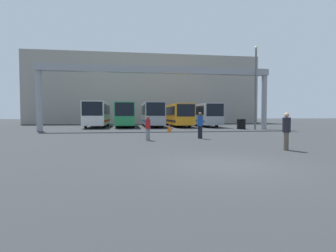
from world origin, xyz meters
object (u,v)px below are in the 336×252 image
Objects in this scene: bus_slot_3 at (177,114)px; traffic_cone at (169,128)px; pedestrian_near_left at (286,130)px; bus_slot_1 at (125,113)px; bus_slot_4 at (202,114)px; pedestrian_far_center at (148,127)px; bus_slot_0 at (98,113)px; lamp_post at (256,85)px; tire_stack at (241,124)px; pedestrian_mid_left at (200,125)px; bus_slot_2 at (152,113)px.

bus_slot_3 is 12.43m from traffic_cone.
bus_slot_1 is at bearing 60.43° from pedestrian_near_left.
pedestrian_far_center is (-9.27, -19.90, -0.96)m from bus_slot_4.
bus_slot_0 is 20.20m from pedestrian_far_center.
bus_slot_1 is 17.31m from lamp_post.
lamp_post reaches higher than bus_slot_3.
pedestrian_far_center is (1.74, -19.56, -0.99)m from bus_slot_1.
tire_stack is (6.00, -8.11, -1.16)m from bus_slot_3.
bus_slot_4 is at bearing 106.00° from tire_stack.
lamp_post is at bearing -66.38° from pedestrian_mid_left.
pedestrian_mid_left is (-5.59, -19.13, -0.83)m from bus_slot_4.
bus_slot_1 is at bearing 110.54° from traffic_cone.
pedestrian_near_left is (2.39, -6.37, -0.04)m from pedestrian_mid_left.
bus_slot_3 reaches higher than tire_stack.
tire_stack is at bearing 120.12° from lamp_post.
bus_slot_2 is at bearing 52.53° from pedestrian_near_left.
pedestrian_mid_left reaches higher than traffic_cone.
pedestrian_mid_left is 1.04× the size of pedestrian_near_left.
bus_slot_3 is at bearing 2.40° from bus_slot_0.
bus_slot_1 is 3.67m from bus_slot_2.
bus_slot_2 is 6.12× the size of pedestrian_near_left.
bus_slot_1 is 5.86× the size of pedestrian_mid_left.
pedestrian_mid_left is 1.53× the size of tire_stack.
lamp_post is (0.90, -1.56, 4.33)m from tire_stack.
pedestrian_far_center is (-5.60, -19.90, -0.92)m from bus_slot_3.
bus_slot_1 reaches higher than bus_slot_3.
bus_slot_1 reaches higher than tire_stack.
pedestrian_mid_left reaches higher than tire_stack.
pedestrian_near_left is 18.25m from tire_stack.
bus_slot_1 is at bearing -7.28° from pedestrian_mid_left.
lamp_post is at bearing -59.88° from tire_stack.
bus_slot_0 is 18.70m from tire_stack.
bus_slot_0 reaches higher than bus_slot_2.
bus_slot_1 reaches higher than bus_slot_4.
bus_slot_3 is 20.69m from pedestrian_far_center.
pedestrian_mid_left is (-1.92, -19.13, -0.78)m from bus_slot_3.
bus_slot_0 is 14.69m from bus_slot_4.
bus_slot_0 is 11.02m from bus_slot_3.
traffic_cone is 0.62× the size of tire_stack.
bus_slot_4 is 19.95m from pedestrian_mid_left.
pedestrian_mid_left is 6.81m from pedestrian_near_left.
bus_slot_3 is 6.23× the size of pedestrian_mid_left.
bus_slot_2 is (7.34, 0.12, -0.03)m from bus_slot_0.
bus_slot_1 reaches higher than traffic_cone.
traffic_cone is at bearing -69.46° from bus_slot_1.
lamp_post is (3.23, -9.67, 3.13)m from bus_slot_4.
pedestrian_near_left is at bearing -75.66° from traffic_cone.
bus_slot_2 reaches higher than bus_slot_1.
tire_stack is (8.98, 3.87, 0.23)m from traffic_cone.
bus_slot_4 reaches higher than bus_slot_3.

